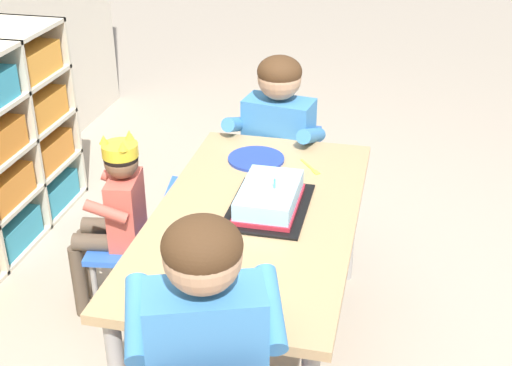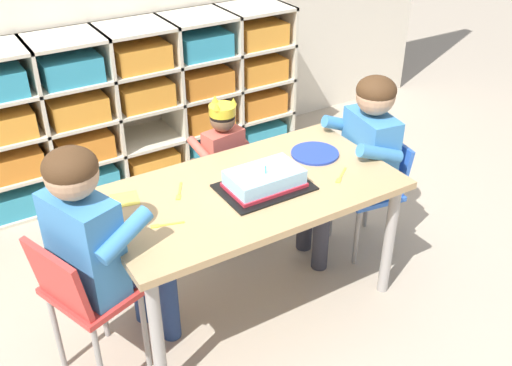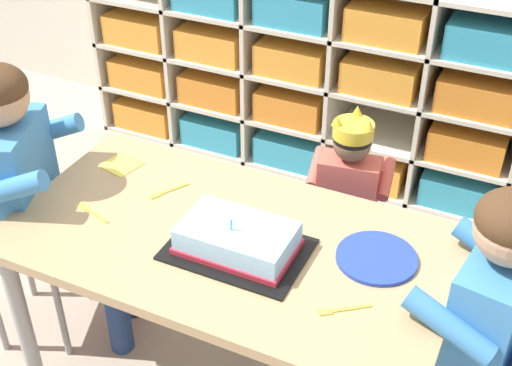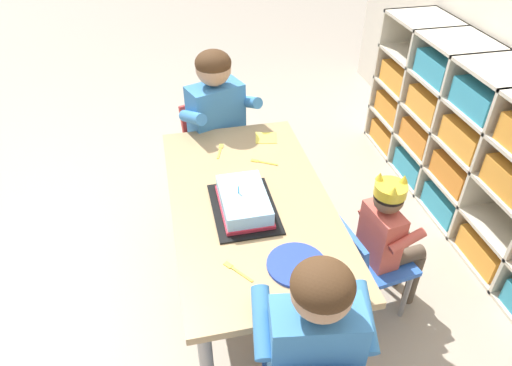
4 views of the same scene
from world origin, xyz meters
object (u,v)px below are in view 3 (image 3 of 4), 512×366
Objects in this scene: child_with_crown at (350,184)px; fork_near_cake_tray at (167,191)px; classroom_chair_blue at (341,234)px; birthday_cake_on_tray at (238,240)px; paper_plate_stack at (377,258)px; adult_helper_seated at (35,180)px; activity_table at (229,257)px; fork_near_child_seat at (92,212)px; guest_at_table_side at (469,306)px; classroom_chair_adult_side at (15,230)px; fork_scattered_mid_table at (341,310)px.

child_with_crown is 0.69m from fork_near_cake_tray.
birthday_cake_on_tray is at bearing 67.56° from classroom_chair_blue.
adult_helper_seated is at bearing -174.16° from paper_plate_stack.
activity_table is at bearing 141.67° from birthday_cake_on_tray.
fork_near_child_seat is (0.25, -0.05, -0.01)m from adult_helper_seated.
adult_helper_seated reaches higher than guest_at_table_side.
birthday_cake_on_tray is at bearing 70.81° from child_with_crown.
child_with_crown is at bearing -90.83° from classroom_chair_blue.
child_with_crown reaches higher than activity_table.
guest_at_table_side is at bearing -105.89° from adult_helper_seated.
classroom_chair_adult_side is 0.58m from fork_near_cake_tray.
fork_near_cake_tray is (0.41, 0.14, -0.01)m from adult_helper_seated.
adult_helper_seated reaches higher than child_with_crown.
child_with_crown is 6.31× the size of fork_near_cake_tray.
guest_at_table_side is 4.28× the size of paper_plate_stack.
paper_plate_stack reaches higher than fork_near_cake_tray.
adult_helper_seated is 2.69× the size of birthday_cake_on_tray.
guest_at_table_side reaches higher than classroom_chair_blue.
paper_plate_stack is at bearing 106.68° from child_with_crown.
adult_helper_seated is 0.26m from fork_near_child_seat.
birthday_cake_on_tray is 0.37m from fork_near_cake_tray.
fork_near_cake_tray is (0.51, 0.18, 0.20)m from classroom_chair_adult_side.
activity_table is 0.43m from paper_plate_stack.
classroom_chair_adult_side is at bearing 26.37° from child_with_crown.
fork_scattered_mid_table is at bearing -45.83° from guest_at_table_side.
birthday_cake_on_tray is (-0.64, -0.11, 0.08)m from guest_at_table_side.
fork_scattered_mid_table is (0.21, -0.65, 0.30)m from classroom_chair_blue.
classroom_chair_adult_side is 5.30× the size of fork_near_child_seat.
activity_table is 0.59m from classroom_chair_blue.
classroom_chair_blue is 0.54× the size of adult_helper_seated.
classroom_chair_blue is 0.66m from birthday_cake_on_tray.
classroom_chair_blue is 4.60× the size of fork_scattered_mid_table.
birthday_cake_on_tray is at bearing -160.49° from paper_plate_stack.
fork_near_cake_tray is at bearing -84.10° from guest_at_table_side.
activity_table is 0.80m from classroom_chair_adult_side.
guest_at_table_side is at bearing 124.94° from child_with_crown.
classroom_chair_blue is at bearing -122.62° from guest_at_table_side.
paper_plate_stack is (0.37, 0.13, -0.03)m from birthday_cake_on_tray.
activity_table is 10.66× the size of fork_scattered_mid_table.
fork_near_child_seat is at bearing 172.23° from fork_near_cake_tray.
fork_near_child_seat is at bearing -73.98° from guest_at_table_side.
classroom_chair_adult_side reaches higher than fork_scattered_mid_table.
fork_near_child_seat is 0.24m from fork_near_cake_tray.
classroom_chair_blue is 0.74m from fork_scattered_mid_table.
classroom_chair_adult_side is 0.41m from fork_near_child_seat.
birthday_cake_on_tray reaches higher than paper_plate_stack.
birthday_cake_on_tray is (0.74, -0.02, 0.02)m from adult_helper_seated.
classroom_chair_blue is 0.90m from fork_near_child_seat.
classroom_chair_blue is 1.07m from adult_helper_seated.
fork_scattered_mid_table is 0.72m from fork_near_cake_tray.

